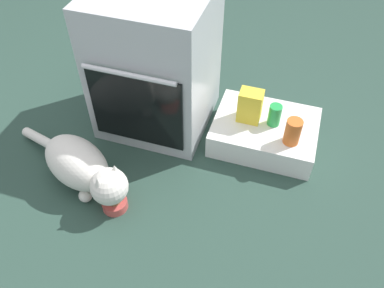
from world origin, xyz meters
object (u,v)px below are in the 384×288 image
object	(u,v)px
cat	(82,167)
sauce_jar	(293,132)
food_bowl	(115,203)
snack_bag	(250,106)
pantry_cabinet	(264,132)
oven	(155,62)
soda_can	(275,115)

from	to	relation	value
cat	sauce_jar	distance (m)	1.04
food_bowl	cat	bearing A→B (deg)	156.95
cat	snack_bag	size ratio (longest dim) A/B	4.29
pantry_cabinet	cat	distance (m)	0.97
oven	snack_bag	distance (m)	0.54
soda_can	sauce_jar	world-z (taller)	sauce_jar
oven	sauce_jar	size ratio (longest dim) A/B	5.51
snack_bag	sauce_jar	size ratio (longest dim) A/B	1.29
pantry_cabinet	food_bowl	bearing A→B (deg)	-132.32
food_bowl	pantry_cabinet	bearing A→B (deg)	47.68
soda_can	sauce_jar	distance (m)	0.15
food_bowl	cat	xyz separation A→B (m)	(-0.19, 0.08, 0.10)
sauce_jar	snack_bag	bearing A→B (deg)	157.01
snack_bag	pantry_cabinet	bearing A→B (deg)	-0.19
oven	soda_can	bearing A→B (deg)	-0.65
oven	pantry_cabinet	world-z (taller)	oven
soda_can	snack_bag	bearing A→B (deg)	-178.42
food_bowl	cat	size ratio (longest dim) A/B	0.16
food_bowl	cat	distance (m)	0.24
oven	snack_bag	world-z (taller)	oven
soda_can	oven	bearing A→B (deg)	179.35
oven	sauce_jar	bearing A→B (deg)	-8.41
pantry_cabinet	snack_bag	distance (m)	0.19
oven	cat	distance (m)	0.65
snack_bag	soda_can	size ratio (longest dim) A/B	1.50
oven	soda_can	distance (m)	0.68
food_bowl	snack_bag	world-z (taller)	snack_bag
pantry_cabinet	soda_can	world-z (taller)	soda_can
pantry_cabinet	food_bowl	size ratio (longest dim) A/B	4.48
pantry_cabinet	soda_can	bearing A→B (deg)	6.47
pantry_cabinet	sauce_jar	world-z (taller)	sauce_jar
sauce_jar	soda_can	bearing A→B (deg)	135.44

